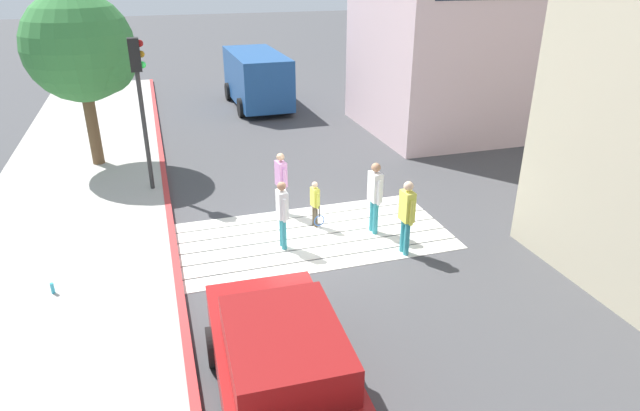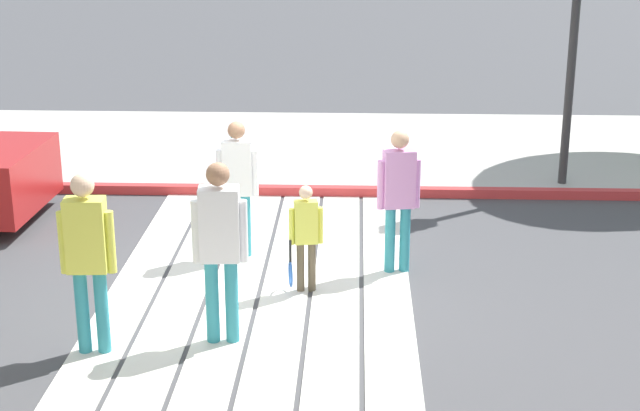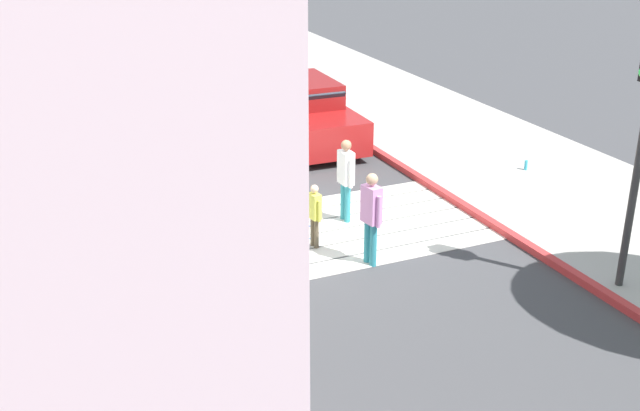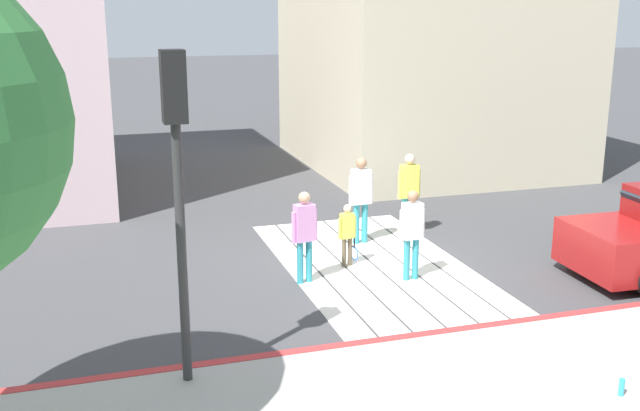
{
  "view_description": "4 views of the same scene",
  "coord_description": "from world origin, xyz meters",
  "px_view_note": "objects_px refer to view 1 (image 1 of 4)",
  "views": [
    {
      "loc": [
        -3.3,
        -11.11,
        6.04
      ],
      "look_at": [
        0.0,
        -0.47,
        1.01
      ],
      "focal_mm": 30.58,
      "sensor_mm": 36.0,
      "label": 1
    },
    {
      "loc": [
        9.82,
        1.03,
        4.14
      ],
      "look_at": [
        0.11,
        0.65,
        0.95
      ],
      "focal_mm": 54.48,
      "sensor_mm": 36.0,
      "label": 2
    },
    {
      "loc": [
        5.28,
        12.21,
        6.09
      ],
      "look_at": [
        -0.01,
        0.33,
        0.71
      ],
      "focal_mm": 44.32,
      "sensor_mm": 36.0,
      "label": 3
    },
    {
      "loc": [
        -12.51,
        5.0,
        4.74
      ],
      "look_at": [
        0.07,
        1.06,
        1.25
      ],
      "focal_mm": 42.8,
      "sensor_mm": 36.0,
      "label": 4
    }
  ],
  "objects_px": {
    "pedestrian_adult_side": "(282,210)",
    "water_bottle": "(53,288)",
    "street_tree": "(83,50)",
    "pedestrian_adult_trailing": "(407,212)",
    "pedestrian_adult_lead": "(375,193)",
    "van_down_street": "(257,78)",
    "traffic_light_corner": "(140,85)",
    "pedestrian_teen_behind": "(281,179)",
    "pedestrian_child_with_racket": "(315,202)",
    "car_parked_near_curb": "(284,373)"
  },
  "relations": [
    {
      "from": "street_tree",
      "to": "pedestrian_adult_lead",
      "type": "height_order",
      "value": "street_tree"
    },
    {
      "from": "pedestrian_adult_side",
      "to": "van_down_street",
      "type": "bearing_deg",
      "value": 81.12
    },
    {
      "from": "car_parked_near_curb",
      "to": "pedestrian_adult_trailing",
      "type": "distance_m",
      "value": 5.33
    },
    {
      "from": "car_parked_near_curb",
      "to": "water_bottle",
      "type": "xyz_separation_m",
      "value": [
        -3.6,
        4.21,
        -0.5
      ]
    },
    {
      "from": "traffic_light_corner",
      "to": "pedestrian_child_with_racket",
      "type": "height_order",
      "value": "traffic_light_corner"
    },
    {
      "from": "pedestrian_adult_trailing",
      "to": "pedestrian_adult_side",
      "type": "xyz_separation_m",
      "value": [
        -2.53,
        1.06,
        -0.07
      ]
    },
    {
      "from": "pedestrian_teen_behind",
      "to": "water_bottle",
      "type": "bearing_deg",
      "value": -154.19
    },
    {
      "from": "street_tree",
      "to": "pedestrian_adult_trailing",
      "type": "height_order",
      "value": "street_tree"
    },
    {
      "from": "pedestrian_child_with_racket",
      "to": "pedestrian_adult_trailing",
      "type": "bearing_deg",
      "value": -51.25
    },
    {
      "from": "van_down_street",
      "to": "street_tree",
      "type": "height_order",
      "value": "street_tree"
    },
    {
      "from": "van_down_street",
      "to": "water_bottle",
      "type": "distance_m",
      "value": 15.56
    },
    {
      "from": "water_bottle",
      "to": "pedestrian_adult_side",
      "type": "relative_size",
      "value": 0.14
    },
    {
      "from": "water_bottle",
      "to": "pedestrian_adult_trailing",
      "type": "relative_size",
      "value": 0.13
    },
    {
      "from": "car_parked_near_curb",
      "to": "street_tree",
      "type": "height_order",
      "value": "street_tree"
    },
    {
      "from": "car_parked_near_curb",
      "to": "water_bottle",
      "type": "distance_m",
      "value": 5.56
    },
    {
      "from": "pedestrian_teen_behind",
      "to": "pedestrian_child_with_racket",
      "type": "distance_m",
      "value": 1.21
    },
    {
      "from": "van_down_street",
      "to": "pedestrian_adult_trailing",
      "type": "relative_size",
      "value": 3.0
    },
    {
      "from": "pedestrian_adult_lead",
      "to": "pedestrian_teen_behind",
      "type": "height_order",
      "value": "pedestrian_adult_lead"
    },
    {
      "from": "car_parked_near_curb",
      "to": "van_down_street",
      "type": "relative_size",
      "value": 0.83
    },
    {
      "from": "traffic_light_corner",
      "to": "street_tree",
      "type": "distance_m",
      "value": 3.09
    },
    {
      "from": "pedestrian_adult_side",
      "to": "pedestrian_child_with_racket",
      "type": "bearing_deg",
      "value": 39.23
    },
    {
      "from": "pedestrian_adult_side",
      "to": "traffic_light_corner",
      "type": "bearing_deg",
      "value": 122.46
    },
    {
      "from": "pedestrian_teen_behind",
      "to": "pedestrian_child_with_racket",
      "type": "bearing_deg",
      "value": -59.06
    },
    {
      "from": "pedestrian_adult_lead",
      "to": "pedestrian_teen_behind",
      "type": "xyz_separation_m",
      "value": [
        -1.86,
        1.72,
        -0.08
      ]
    },
    {
      "from": "water_bottle",
      "to": "pedestrian_adult_side",
      "type": "xyz_separation_m",
      "value": [
        4.77,
        0.67,
        0.72
      ]
    },
    {
      "from": "street_tree",
      "to": "pedestrian_adult_lead",
      "type": "xyz_separation_m",
      "value": [
        6.51,
        -6.84,
        -2.59
      ]
    },
    {
      "from": "street_tree",
      "to": "traffic_light_corner",
      "type": "bearing_deg",
      "value": -60.43
    },
    {
      "from": "pedestrian_adult_side",
      "to": "pedestrian_child_with_racket",
      "type": "xyz_separation_m",
      "value": [
        1.02,
        0.83,
        -0.29
      ]
    },
    {
      "from": "pedestrian_child_with_racket",
      "to": "car_parked_near_curb",
      "type": "bearing_deg",
      "value": -110.91
    },
    {
      "from": "pedestrian_adult_side",
      "to": "water_bottle",
      "type": "bearing_deg",
      "value": -171.99
    },
    {
      "from": "van_down_street",
      "to": "water_bottle",
      "type": "xyz_separation_m",
      "value": [
        -6.84,
        -13.93,
        -1.05
      ]
    },
    {
      "from": "street_tree",
      "to": "pedestrian_adult_trailing",
      "type": "xyz_separation_m",
      "value": [
        6.77,
        -8.01,
        -2.61
      ]
    },
    {
      "from": "car_parked_near_curb",
      "to": "street_tree",
      "type": "relative_size",
      "value": 0.82
    },
    {
      "from": "van_down_street",
      "to": "traffic_light_corner",
      "type": "distance_m",
      "value": 10.31
    },
    {
      "from": "pedestrian_adult_lead",
      "to": "pedestrian_child_with_racket",
      "type": "bearing_deg",
      "value": 150.12
    },
    {
      "from": "van_down_street",
      "to": "pedestrian_adult_trailing",
      "type": "xyz_separation_m",
      "value": [
        0.46,
        -14.32,
        -0.26
      ]
    },
    {
      "from": "pedestrian_teen_behind",
      "to": "traffic_light_corner",
      "type": "bearing_deg",
      "value": 141.89
    },
    {
      "from": "van_down_street",
      "to": "pedestrian_adult_lead",
      "type": "relative_size",
      "value": 2.93
    },
    {
      "from": "pedestrian_adult_lead",
      "to": "pedestrian_adult_trailing",
      "type": "bearing_deg",
      "value": -77.27
    },
    {
      "from": "water_bottle",
      "to": "pedestrian_adult_lead",
      "type": "relative_size",
      "value": 0.12
    },
    {
      "from": "car_parked_near_curb",
      "to": "van_down_street",
      "type": "bearing_deg",
      "value": 79.88
    },
    {
      "from": "pedestrian_adult_lead",
      "to": "pedestrian_adult_side",
      "type": "xyz_separation_m",
      "value": [
        -2.27,
        -0.11,
        -0.09
      ]
    },
    {
      "from": "car_parked_near_curb",
      "to": "pedestrian_adult_side",
      "type": "height_order",
      "value": "pedestrian_adult_side"
    },
    {
      "from": "traffic_light_corner",
      "to": "water_bottle",
      "type": "relative_size",
      "value": 19.27
    },
    {
      "from": "pedestrian_adult_lead",
      "to": "pedestrian_teen_behind",
      "type": "distance_m",
      "value": 2.53
    },
    {
      "from": "pedestrian_adult_side",
      "to": "pedestrian_teen_behind",
      "type": "distance_m",
      "value": 1.88
    },
    {
      "from": "pedestrian_adult_trailing",
      "to": "pedestrian_teen_behind",
      "type": "distance_m",
      "value": 3.59
    },
    {
      "from": "pedestrian_adult_lead",
      "to": "pedestrian_adult_side",
      "type": "relative_size",
      "value": 1.1
    },
    {
      "from": "pedestrian_teen_behind",
      "to": "pedestrian_adult_lead",
      "type": "bearing_deg",
      "value": -42.92
    },
    {
      "from": "traffic_light_corner",
      "to": "water_bottle",
      "type": "distance_m",
      "value": 6.07
    }
  ]
}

